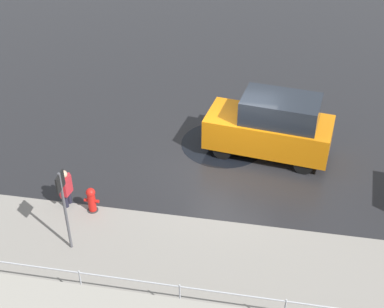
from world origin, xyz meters
name	(u,v)px	position (x,y,z in m)	size (l,w,h in m)	color
ground_plane	(231,167)	(0.00, 0.00, 0.00)	(60.00, 60.00, 0.00)	black
kerb_strip	(211,263)	(0.00, 4.20, 0.02)	(24.00, 3.20, 0.04)	gray
moving_hatchback	(272,126)	(-1.13, -0.98, 1.03)	(4.10, 2.22, 2.06)	orange
fire_hydrant	(92,200)	(3.55, 2.80, 0.40)	(0.42, 0.31, 0.80)	red
pedestrian	(65,187)	(4.32, 2.68, 0.68)	(0.29, 0.56, 1.22)	#B2262D
metal_railing	(180,295)	(0.44, 5.92, 0.73)	(9.06, 0.04, 1.05)	#B7BABF
sign_post	(64,201)	(3.62, 4.28, 1.58)	(0.07, 0.44, 2.40)	#4C4C51
puddle_patch	(223,144)	(0.41, -1.25, 0.00)	(2.80, 2.80, 0.01)	black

